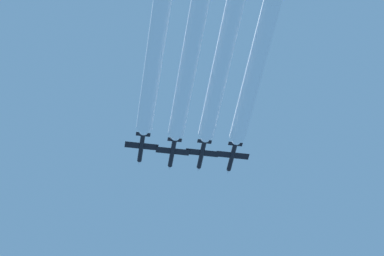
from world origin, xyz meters
name	(u,v)px	position (x,y,z in m)	size (l,w,h in m)	color
jet_far_left	(141,148)	(-12.55, -0.12, 154.31)	(9.06, 13.19, 3.17)	black
jet_inner_left	(172,153)	(-3.99, 0.47, 154.09)	(9.06, 13.19, 3.17)	black
jet_center	(202,155)	(4.05, 0.25, 154.36)	(9.06, 13.19, 3.17)	black
jet_inner_right	(232,157)	(12.42, -0.03, 154.33)	(9.06, 13.19, 3.17)	black
smoke_trail_far_left	(153,64)	(-12.55, -29.86, 154.28)	(4.27, 47.48, 4.27)	white
smoke_trail_inner_left	(188,70)	(-3.99, -29.32, 154.06)	(4.27, 47.59, 4.27)	white
smoke_trail_center	(220,71)	(4.05, -30.17, 154.33)	(4.27, 48.83, 4.27)	white
smoke_trail_inner_right	(253,77)	(12.42, -29.37, 154.30)	(4.27, 46.68, 4.27)	white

